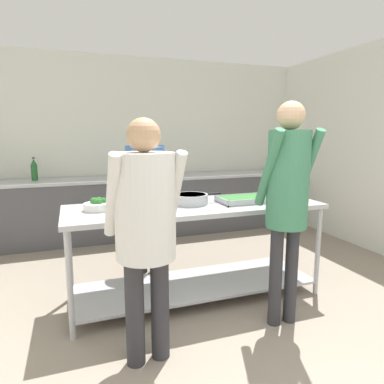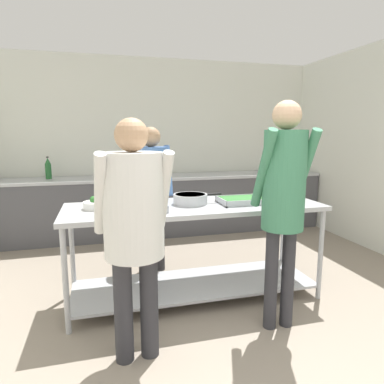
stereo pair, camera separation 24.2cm
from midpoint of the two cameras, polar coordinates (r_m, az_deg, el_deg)
name	(u,v)px [view 2 (the right image)]	position (r m, az deg, el deg)	size (l,w,h in m)	color
wall_rear	(160,146)	(5.48, -4.13, 7.73)	(5.08, 0.06, 2.65)	silver
back_counter	(165,204)	(5.23, -3.23, -2.09)	(4.92, 0.65, 0.89)	#4C4C51
serving_counter	(195,235)	(3.15, 2.69, -7.21)	(2.30, 0.77, 0.88)	#ADAFB5
broccoli_bowl	(97,204)	(2.99, -13.38, -1.92)	(0.23, 0.23, 0.11)	silver
serving_tray_vegetables	(141,208)	(2.84, -6.09, -2.71)	(0.41, 0.28, 0.05)	#ADAFB5
sauce_pan	(190,199)	(3.10, 1.97, -1.13)	(0.45, 0.31, 0.09)	#ADAFB5
serving_tray_roast	(244,200)	(3.20, 10.83, -1.40)	(0.46, 0.30, 0.05)	#ADAFB5
plate_stack	(281,198)	(3.40, 16.61, -0.92)	(0.24, 0.24, 0.06)	white
guest_serving_left	(134,218)	(2.20, -6.58, -4.29)	(0.50, 0.39, 1.61)	#2D2D33
guest_serving_right	(284,190)	(2.66, 17.55, 0.29)	(0.42, 0.34, 1.75)	#2D2D33
cook_behind_counter	(152,184)	(3.69, -4.90, 1.33)	(0.45, 0.34, 1.58)	#2D2D33
water_bottle	(48,169)	(5.14, -21.62, 3.64)	(0.08, 0.08, 0.31)	#23602D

